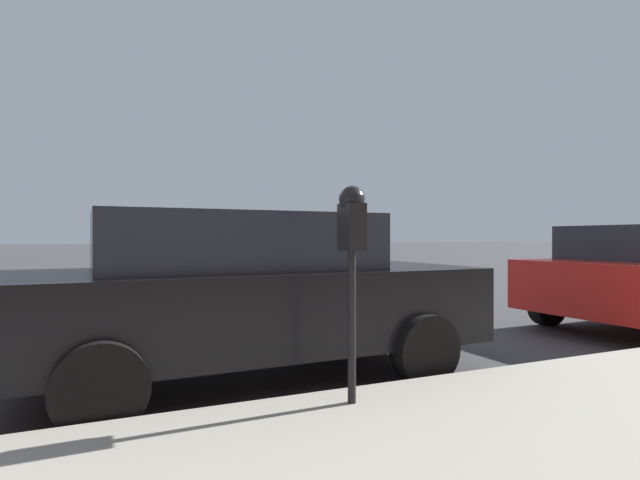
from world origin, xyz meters
The scene contains 3 objects.
ground_plane centered at (0.00, 0.00, 0.00)m, with size 220.00×220.00×0.00m, color #424244.
parking_meter centered at (-2.54, -0.11, 1.34)m, with size 0.21×0.19×1.57m.
car_black centered at (-1.14, 0.27, 0.82)m, with size 2.08×4.40×1.56m.
Camera 1 is at (-5.73, 1.56, 1.34)m, focal length 28.00 mm.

